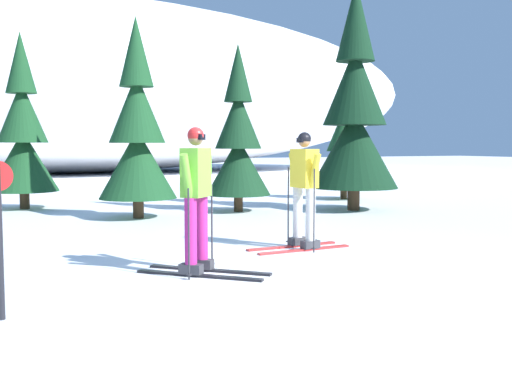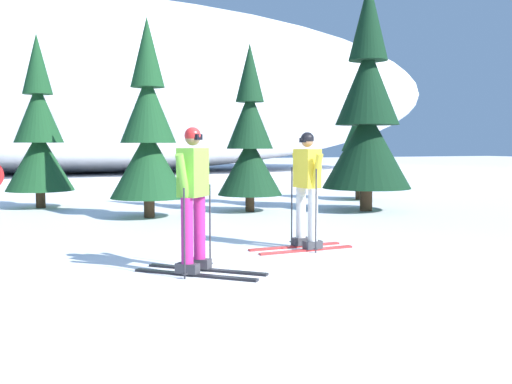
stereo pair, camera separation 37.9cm
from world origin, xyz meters
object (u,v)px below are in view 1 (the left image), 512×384
at_px(skier_lime_jacket, 197,197).
at_px(pine_tree_center_right, 238,142).
at_px(skier_yellow_jacket, 304,187).
at_px(pine_tree_right, 355,116).
at_px(pine_tree_center, 137,135).
at_px(pine_tree_far_right, 344,146).
at_px(pine_tree_center_left, 23,135).

distance_m(skier_lime_jacket, pine_tree_center_right, 7.02).
height_order(skier_yellow_jacket, pine_tree_right, pine_tree_right).
height_order(skier_yellow_jacket, pine_tree_center, pine_tree_center).
bearing_deg(pine_tree_far_right, pine_tree_center_right, -157.29).
relative_size(skier_lime_jacket, pine_tree_center, 0.42).
xyz_separation_m(pine_tree_center, pine_tree_center_right, (2.50, 0.29, -0.15)).
bearing_deg(skier_yellow_jacket, pine_tree_center_left, 113.71).
distance_m(pine_tree_center, pine_tree_center_right, 2.52).
distance_m(skier_yellow_jacket, pine_tree_center, 5.14).
relative_size(skier_yellow_jacket, pine_tree_far_right, 0.48).
bearing_deg(skier_yellow_jacket, skier_lime_jacket, -153.79).
bearing_deg(pine_tree_center, pine_tree_far_right, 16.94).
height_order(pine_tree_center_right, pine_tree_far_right, pine_tree_center_right).
distance_m(skier_yellow_jacket, pine_tree_center_left, 8.76).
bearing_deg(pine_tree_far_right, skier_lime_jacket, -132.77).
bearing_deg(skier_yellow_jacket, pine_tree_center_right, 77.80).
bearing_deg(skier_yellow_jacket, pine_tree_center, 105.85).
xyz_separation_m(skier_yellow_jacket, pine_tree_right, (3.78, 4.24, 1.35)).
height_order(skier_lime_jacket, pine_tree_center_right, pine_tree_center_right).
relative_size(skier_lime_jacket, pine_tree_right, 0.33).
xyz_separation_m(pine_tree_center_left, pine_tree_far_right, (8.74, -1.08, -0.27)).
relative_size(pine_tree_right, pine_tree_far_right, 1.47).
distance_m(skier_lime_jacket, pine_tree_center, 6.02).
bearing_deg(pine_tree_center_left, pine_tree_right, -27.18).
bearing_deg(skier_lime_jacket, pine_tree_center_right, 62.61).
height_order(pine_tree_center_right, pine_tree_right, pine_tree_right).
height_order(pine_tree_center_left, pine_tree_center, pine_tree_center_left).
height_order(pine_tree_center, pine_tree_center_right, pine_tree_center).
height_order(skier_yellow_jacket, pine_tree_center_right, pine_tree_center_right).
relative_size(pine_tree_center_left, pine_tree_right, 0.80).
distance_m(skier_yellow_jacket, pine_tree_right, 5.84).
bearing_deg(skier_lime_jacket, pine_tree_center, 83.13).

